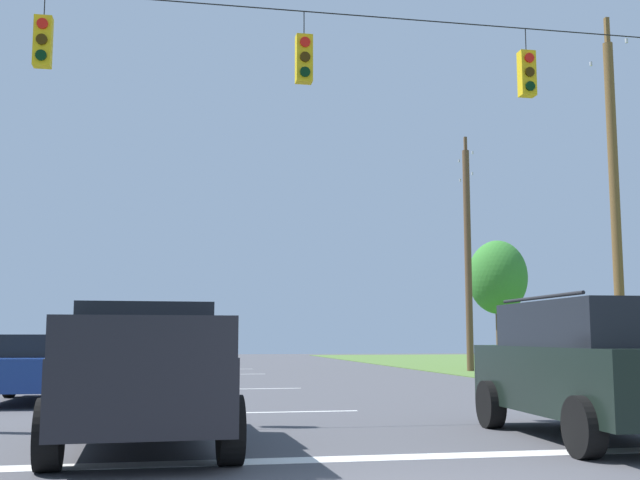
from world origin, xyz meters
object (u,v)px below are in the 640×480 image
(distant_car_crossing_white, at_px, (61,358))
(utility_pole_far_right, at_px, (468,253))
(overhead_signal_span, at_px, (306,173))
(utility_pole_mid_right, at_px, (615,205))
(pickup_truck, at_px, (144,374))
(suv_black, at_px, (595,365))
(tree_roadside_right, at_px, (498,278))
(distant_car_oncoming, at_px, (34,367))

(distant_car_crossing_white, bearing_deg, utility_pole_far_right, 18.58)
(overhead_signal_span, xyz_separation_m, utility_pole_far_right, (10.01, 17.24, 0.46))
(utility_pole_mid_right, relative_size, utility_pole_far_right, 1.04)
(overhead_signal_span, relative_size, pickup_truck, 3.46)
(suv_black, bearing_deg, utility_pole_mid_right, 56.40)
(utility_pole_far_right, xyz_separation_m, tree_roadside_right, (2.17, 1.92, -0.88))
(suv_black, relative_size, distant_car_crossing_white, 1.11)
(overhead_signal_span, bearing_deg, tree_roadside_right, 57.56)
(distant_car_crossing_white, height_order, utility_pole_mid_right, utility_pole_mid_right)
(distant_car_oncoming, bearing_deg, suv_black, -43.03)
(distant_car_oncoming, xyz_separation_m, utility_pole_far_right, (15.55, 12.75, 4.25))
(distant_car_crossing_white, height_order, tree_roadside_right, tree_roadside_right)
(suv_black, xyz_separation_m, distant_car_crossing_white, (-9.49, 15.88, -0.27))
(utility_pole_far_right, bearing_deg, distant_car_oncoming, -140.65)
(pickup_truck, height_order, distant_car_oncoming, pickup_truck)
(suv_black, relative_size, utility_pole_far_right, 0.48)
(distant_car_crossing_white, height_order, utility_pole_far_right, utility_pole_far_right)
(distant_car_oncoming, bearing_deg, pickup_truck, -70.93)
(suv_black, xyz_separation_m, distant_car_oncoming, (-9.10, 8.49, -0.27))
(distant_car_crossing_white, distance_m, tree_roadside_right, 19.81)
(distant_car_oncoming, bearing_deg, utility_pole_mid_right, 2.47)
(utility_pole_mid_right, bearing_deg, distant_car_crossing_white, 156.62)
(suv_black, distance_m, distant_car_crossing_white, 18.50)
(suv_black, xyz_separation_m, utility_pole_mid_right, (6.08, 9.15, 4.06))
(utility_pole_mid_right, bearing_deg, overhead_signal_span, -151.89)
(tree_roadside_right, bearing_deg, distant_car_oncoming, -140.38)
(distant_car_oncoming, distance_m, utility_pole_far_right, 20.55)
(pickup_truck, distance_m, utility_pole_mid_right, 15.64)
(pickup_truck, relative_size, utility_pole_far_right, 0.54)
(overhead_signal_span, distance_m, pickup_truck, 5.67)
(pickup_truck, distance_m, distant_car_oncoming, 8.27)
(utility_pole_far_right, bearing_deg, distant_car_crossing_white, -161.42)
(distant_car_crossing_white, distance_m, distant_car_oncoming, 7.40)
(pickup_truck, distance_m, suv_black, 6.43)
(overhead_signal_span, relative_size, distant_car_crossing_white, 4.29)
(utility_pole_far_right, distance_m, tree_roadside_right, 3.03)
(pickup_truck, relative_size, utility_pole_mid_right, 0.52)
(pickup_truck, bearing_deg, suv_black, -6.06)
(overhead_signal_span, relative_size, suv_black, 3.86)
(suv_black, bearing_deg, tree_roadside_right, 69.58)
(pickup_truck, bearing_deg, tree_roadside_right, 56.26)
(distant_car_oncoming, height_order, utility_pole_far_right, utility_pole_far_right)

